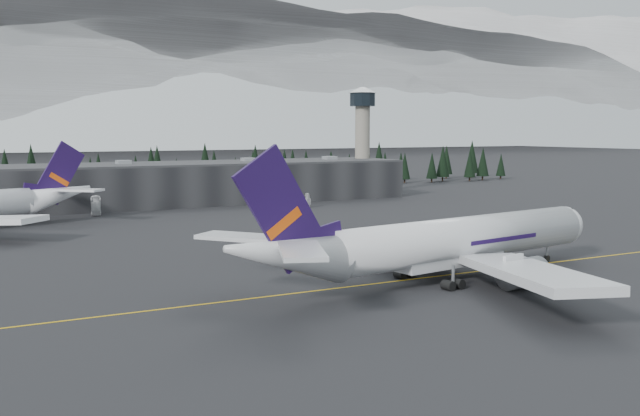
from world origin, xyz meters
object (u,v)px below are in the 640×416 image
terminal (157,184)px  jet_main (436,243)px  gse_vehicle_b (308,205)px  control_tower (363,128)px  gse_vehicle_a (96,213)px

terminal → jet_main: bearing=-87.4°
terminal → gse_vehicle_b: bearing=-39.2°
control_tower → gse_vehicle_b: (-38.55, -32.73, -22.67)m
terminal → gse_vehicle_a: terminal is taller
control_tower → terminal: bearing=-177.7°
control_tower → jet_main: control_tower is taller
terminal → jet_main: 130.40m
control_tower → gse_vehicle_b: bearing=-139.7°
control_tower → gse_vehicle_a: bearing=-165.9°
terminal → gse_vehicle_b: 47.37m
jet_main → gse_vehicle_a: (-28.31, 108.79, -5.11)m
control_tower → gse_vehicle_b: control_tower is taller
control_tower → gse_vehicle_b: 55.42m
terminal → jet_main: size_ratio=2.27×
terminal → gse_vehicle_b: (36.45, -29.73, -5.57)m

